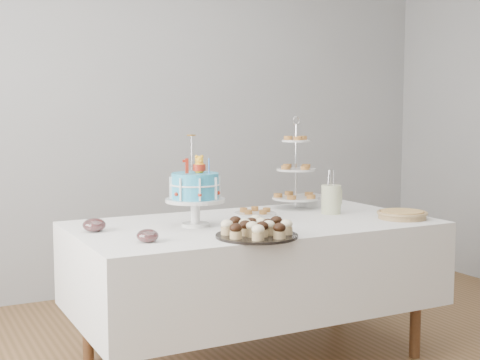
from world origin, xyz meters
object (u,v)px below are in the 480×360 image
cupcake_tray (257,228)px  plate_stack (309,200)px  pie (402,214)px  tiered_stand (296,170)px  utensil_pitcher (331,198)px  table (254,263)px  birthday_cake (195,202)px  jam_bowl_b (94,225)px  pastry_plate (255,212)px  jam_bowl_a (148,236)px

cupcake_tray → plate_stack: size_ratio=2.25×
pie → plate_stack: size_ratio=1.60×
tiered_stand → utensil_pitcher: bearing=-76.8°
table → birthday_cake: size_ratio=4.04×
plate_stack → utensil_pitcher: size_ratio=0.68×
plate_stack → jam_bowl_b: size_ratio=1.52×
plate_stack → utensil_pitcher: utensil_pitcher is taller
plate_stack → pastry_plate: size_ratio=0.72×
cupcake_tray → utensil_pitcher: bearing=30.6°
pie → table: bearing=160.5°
jam_bowl_a → jam_bowl_b: size_ratio=0.89×
jam_bowl_b → tiered_stand: bearing=9.4°
cupcake_tray → jam_bowl_a: (-0.50, 0.13, -0.02)m
tiered_stand → jam_bowl_b: (-1.31, -0.22, -0.20)m
pie → tiered_stand: bearing=117.2°
jam_bowl_a → jam_bowl_b: 0.40m
plate_stack → utensil_pitcher: bearing=-101.6°
plate_stack → jam_bowl_b: bearing=-169.5°
birthday_cake → pie: birthday_cake is taller
table → utensil_pitcher: 0.63m
pie → plate_stack: 0.69m
pastry_plate → jam_bowl_a: size_ratio=2.38×
pie → pastry_plate: 0.83m
utensil_pitcher → tiered_stand: bearing=125.8°
table → cupcake_tray: 0.51m
cupcake_tray → jam_bowl_b: (-0.65, 0.50, -0.01)m
plate_stack → pastry_plate: bearing=-161.3°
table → tiered_stand: size_ratio=3.41×
table → jam_bowl_b: jam_bowl_b is taller
cupcake_tray → jam_bowl_b: size_ratio=3.41×
tiered_stand → plate_stack: (0.13, 0.05, -0.20)m
table → plate_stack: bearing=32.3°
table → jam_bowl_b: 0.89m
birthday_cake → pie: (1.12, -0.30, -0.10)m
birthday_cake → pastry_plate: bearing=36.2°
cupcake_tray → tiered_stand: tiered_stand is taller
pie → jam_bowl_a: 1.48m
jam_bowl_a → jam_bowl_b: jam_bowl_b is taller
pie → utensil_pitcher: bearing=126.9°
birthday_cake → utensil_pitcher: birthday_cake is taller
pastry_plate → utensil_pitcher: (0.41, -0.17, 0.07)m
birthday_cake → jam_bowl_b: size_ratio=4.13×
cupcake_tray → jam_bowl_a: bearing=165.8°
table → jam_bowl_a: 0.78m
table → pastry_plate: bearing=59.6°
pastry_plate → utensil_pitcher: bearing=-22.7°
pie → birthday_cake: bearing=164.9°
birthday_cake → tiered_stand: (0.81, 0.31, 0.11)m
tiered_stand → pie: bearing=-62.8°
table → cupcake_tray: cupcake_tray is taller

